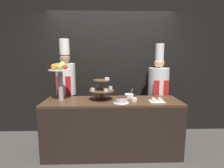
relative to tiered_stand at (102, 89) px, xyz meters
The scene contains 11 objects.
ground_plane 1.16m from the tiered_stand, 65.29° to the right, with size 14.00×14.00×0.00m, color #47423D.
wall_back 0.95m from the tiered_stand, 79.40° to the left, with size 10.00×0.06×2.80m.
buffet_counter 0.66m from the tiered_stand, 13.06° to the right, with size 2.18×0.65×0.91m.
tiered_stand is the anchor object (origin of this frame).
fruit_pedestal 0.71m from the tiered_stand, behind, with size 0.35×0.35×0.62m.
cake_round 0.39m from the tiered_stand, 34.16° to the right, with size 0.23×0.23×0.10m.
cup_white 0.55m from the tiered_stand, 12.37° to the right, with size 0.09×0.09×0.05m.
cake_square_tray 0.89m from the tiered_stand, ahead, with size 0.22×0.20×0.05m.
serving_bowl_far 0.52m from the tiered_stand, 18.96° to the left, with size 0.16×0.16×0.16m.
chef_left 0.87m from the tiered_stand, 143.61° to the left, with size 0.36×0.36×1.92m.
chef_center_left 1.20m from the tiered_stand, 25.48° to the left, with size 0.39×0.39×1.84m.
Camera 1 is at (-0.09, -2.42, 1.61)m, focal length 28.00 mm.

